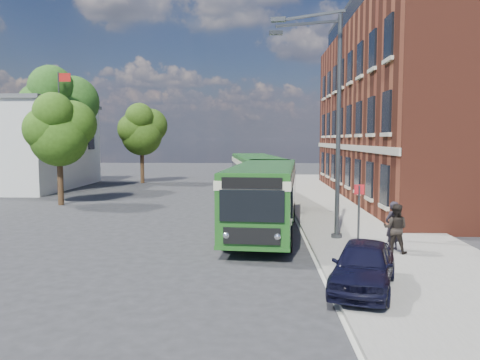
{
  "coord_description": "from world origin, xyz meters",
  "views": [
    {
      "loc": [
        1.99,
        -20.87,
        4.13
      ],
      "look_at": [
        1.14,
        1.23,
        2.2
      ],
      "focal_mm": 35.0,
      "sensor_mm": 36.0,
      "label": 1
    }
  ],
  "objects_px": {
    "street_lamp": "(329,123)",
    "parked_car": "(363,265)",
    "bus_front": "(265,191)",
    "bus_rear": "(257,174)"
  },
  "relations": [
    {
      "from": "street_lamp",
      "to": "parked_car",
      "type": "relative_size",
      "value": 2.37
    },
    {
      "from": "street_lamp",
      "to": "bus_front",
      "type": "height_order",
      "value": "street_lamp"
    },
    {
      "from": "parked_car",
      "to": "street_lamp",
      "type": "bearing_deg",
      "value": 107.88
    },
    {
      "from": "street_lamp",
      "to": "bus_front",
      "type": "xyz_separation_m",
      "value": [
        -2.54,
        1.8,
        -2.96
      ]
    },
    {
      "from": "bus_front",
      "to": "parked_car",
      "type": "height_order",
      "value": "bus_front"
    },
    {
      "from": "bus_rear",
      "to": "bus_front",
      "type": "bearing_deg",
      "value": -87.88
    },
    {
      "from": "bus_rear",
      "to": "parked_car",
      "type": "relative_size",
      "value": 3.29
    },
    {
      "from": "bus_front",
      "to": "bus_rear",
      "type": "bearing_deg",
      "value": 92.12
    },
    {
      "from": "bus_front",
      "to": "street_lamp",
      "type": "bearing_deg",
      "value": -35.35
    },
    {
      "from": "bus_front",
      "to": "parked_car",
      "type": "distance_m",
      "value": 8.83
    }
  ]
}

